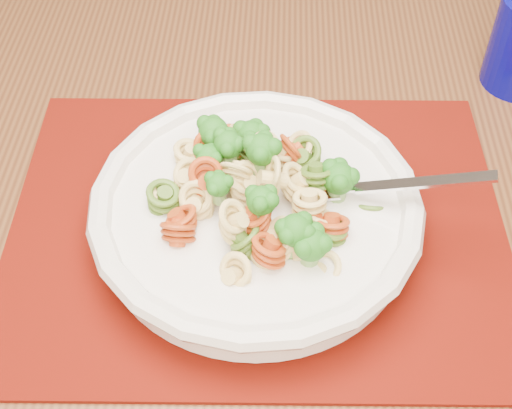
% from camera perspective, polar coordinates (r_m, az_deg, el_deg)
% --- Properties ---
extents(dining_table, '(1.73, 1.42, 0.72)m').
position_cam_1_polar(dining_table, '(0.77, -0.27, 0.68)').
color(dining_table, '#573218').
rests_on(dining_table, ground).
extents(placemat, '(0.52, 0.47, 0.00)m').
position_cam_1_polar(placemat, '(0.62, 0.12, -1.69)').
color(placemat, '#550803').
rests_on(placemat, dining_table).
extents(pasta_bowl, '(0.28, 0.28, 0.05)m').
position_cam_1_polar(pasta_bowl, '(0.59, -0.00, -0.57)').
color(pasta_bowl, silver).
rests_on(pasta_bowl, placemat).
extents(pasta_broccoli_heap, '(0.23, 0.23, 0.06)m').
position_cam_1_polar(pasta_broccoli_heap, '(0.58, -0.00, 0.39)').
color(pasta_broccoli_heap, '#EFC876').
rests_on(pasta_broccoli_heap, pasta_bowl).
extents(fork, '(0.18, 0.06, 0.08)m').
position_cam_1_polar(fork, '(0.59, 5.70, 1.12)').
color(fork, silver).
rests_on(fork, pasta_bowl).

